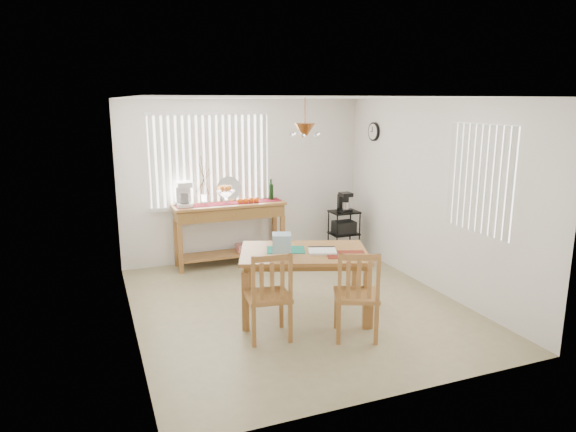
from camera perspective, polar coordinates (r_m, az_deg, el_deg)
name	(u,v)px	position (r m, az deg, el deg)	size (l,w,h in m)	color
ground	(296,305)	(6.70, 0.93, -9.88)	(4.00, 4.50, 0.01)	tan
room_shell	(297,174)	(6.26, 0.95, 4.66)	(4.20, 4.70, 2.70)	white
sideboard	(230,219)	(8.17, -6.42, -0.29)	(1.76, 0.49, 0.99)	#A77038
sideboard_items	(212,195)	(8.04, -8.47, 2.34)	(1.67, 0.42, 0.76)	maroon
wire_cart	(344,229)	(8.65, 6.23, -1.45)	(0.45, 0.36, 0.77)	black
cart_items	(344,202)	(8.56, 6.27, 1.51)	(0.18, 0.22, 0.32)	black
dining_table	(304,259)	(6.18, 1.78, -4.75)	(1.74, 1.42, 0.81)	#A77038
table_items	(292,247)	(5.99, 0.47, -3.41)	(1.12, 0.89, 0.26)	#157962
chair_left	(269,296)	(5.63, -2.15, -8.89)	(0.52, 0.52, 1.01)	#A77038
chair_right	(357,295)	(5.69, 7.63, -8.73)	(0.62, 0.62, 1.02)	#A77038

